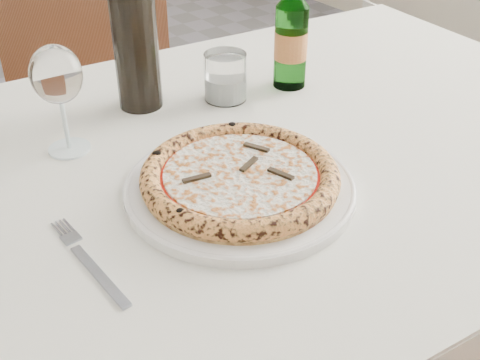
# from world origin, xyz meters

# --- Properties ---
(dining_table) EXTENTS (1.59, 1.02, 0.76)m
(dining_table) POSITION_xyz_m (0.12, 0.04, 0.67)
(dining_table) COLOR brown
(dining_table) RESTS_ON floor
(chair_far) EXTENTS (0.61, 0.61, 0.93)m
(chair_far) POSITION_xyz_m (0.26, 0.83, 0.53)
(chair_far) COLOR brown
(chair_far) RESTS_ON floor
(plate) EXTENTS (0.32, 0.32, 0.02)m
(plate) POSITION_xyz_m (0.12, -0.06, 0.76)
(plate) COLOR white
(plate) RESTS_ON dining_table
(pizza) EXTENTS (0.28, 0.28, 0.03)m
(pizza) POSITION_xyz_m (0.12, -0.06, 0.78)
(pizza) COLOR #E5AF5B
(pizza) RESTS_ON plate
(fork) EXTENTS (0.02, 0.18, 0.00)m
(fork) POSITION_xyz_m (-0.11, -0.08, 0.76)
(fork) COLOR #8F96A8
(fork) RESTS_ON dining_table
(wine_glass) EXTENTS (0.08, 0.08, 0.17)m
(wine_glass) POSITION_xyz_m (-0.02, 0.19, 0.88)
(wine_glass) COLOR white
(wine_glass) RESTS_ON dining_table
(tumbler) EXTENTS (0.08, 0.08, 0.09)m
(tumbler) POSITION_xyz_m (0.28, 0.20, 0.79)
(tumbler) COLOR white
(tumbler) RESTS_ON dining_table
(beer_bottle) EXTENTS (0.06, 0.06, 0.23)m
(beer_bottle) POSITION_xyz_m (0.41, 0.17, 0.85)
(beer_bottle) COLOR #488B45
(beer_bottle) RESTS_ON dining_table
(wine_bottle) EXTENTS (0.08, 0.08, 0.31)m
(wine_bottle) POSITION_xyz_m (0.14, 0.26, 0.89)
(wine_bottle) COLOR black
(wine_bottle) RESTS_ON dining_table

